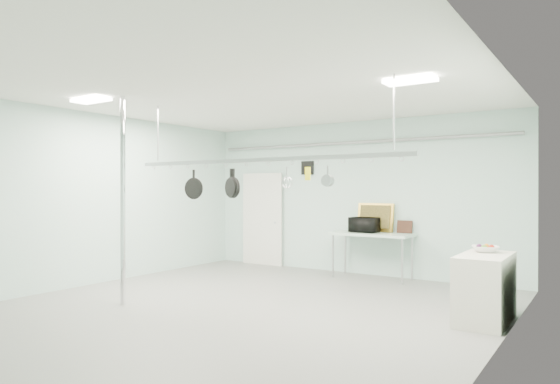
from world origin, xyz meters
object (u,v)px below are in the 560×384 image
Objects in this scene: pot_rack at (257,158)px; skillet_left at (194,184)px; coffee_canister at (371,228)px; fruit_bowl at (485,249)px; side_cabinet at (485,288)px; skillet_mid at (231,183)px; chrome_pole at (123,200)px; microwave at (364,225)px; prep_table at (372,237)px; skillet_right at (234,183)px.

skillet_left is (-1.27, 0.00, -0.38)m from pot_rack.
fruit_bowl is at bearing -37.77° from coffee_canister.
pot_rack reaches higher than side_cabinet.
pot_rack reaches higher than skillet_mid.
chrome_pole is 4.76m from microwave.
microwave is at bearing 140.74° from side_cabinet.
pot_rack reaches higher than prep_table.
coffee_canister is (0.15, -0.01, -0.06)m from microwave.
skillet_left reaches higher than microwave.
pot_rack is at bearing 20.39° from skillet_mid.
prep_table reaches higher than side_cabinet.
skillet_left is at bearing 68.51° from microwave.
skillet_mid is (-3.45, -1.10, 1.42)m from side_cabinet.
skillet_mid reaches higher than microwave.
pot_rack reaches higher than fruit_bowl.
chrome_pole is at bearing -154.65° from pot_rack.
skillet_mid is (1.40, 0.90, 0.27)m from chrome_pole.
coffee_canister reaches higher than side_cabinet.
skillet_left reaches higher than side_cabinet.
skillet_right reaches higher than side_cabinet.
chrome_pole is 2.19m from pot_rack.
fruit_bowl is at bearing 9.74° from skillet_left.
coffee_canister is 3.52m from skillet_right.
skillet_left is 1.11× the size of skillet_mid.
side_cabinet is 3.43m from coffee_canister.
microwave is at bearing 63.26° from chrome_pole.
skillet_mid reaches higher than coffee_canister.
coffee_canister is at bearing 178.05° from microwave.
skillet_left is 0.82m from skillet_right.
skillet_right is at bearing 31.83° from chrome_pole.
skillet_mid reaches higher than prep_table.
prep_table is at bearing 94.15° from skillet_right.
coffee_canister is at bearing 94.53° from skillet_right.
fruit_bowl is 3.73m from skillet_right.
fruit_bowl is 0.83× the size of skillet_right.
coffee_canister reaches higher than prep_table.
fruit_bowl is (2.67, -1.97, -0.11)m from microwave.
skillet_mid is at bearing 80.50° from microwave.
fruit_bowl is (-0.05, 0.26, 0.49)m from side_cabinet.
prep_table is at bearing -29.95° from coffee_canister.
skillet_mid and skillet_right have the same top height.
chrome_pole is 4.83m from coffee_canister.
microwave reaches higher than fruit_bowl.
skillet_mid is 0.05m from skillet_right.
prep_table is 3.74× the size of skillet_mid.
prep_table is at bearing 61.29° from chrome_pole.
chrome_pole reaches higher than coffee_canister.
skillet_mid is (0.78, 0.00, 0.02)m from skillet_left.
coffee_canister is (-2.57, 2.21, 0.55)m from side_cabinet.
fruit_bowl is at bearing 40.61° from skillet_right.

